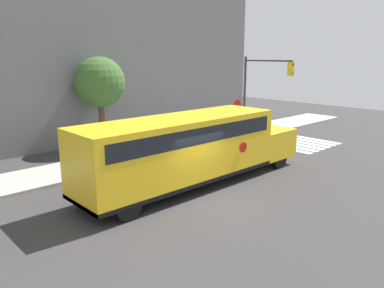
{
  "coord_description": "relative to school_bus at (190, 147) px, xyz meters",
  "views": [
    {
      "loc": [
        -9.65,
        -9.93,
        5.45
      ],
      "look_at": [
        1.23,
        1.7,
        1.66
      ],
      "focal_mm": 35.0,
      "sensor_mm": 36.0,
      "label": 1
    }
  ],
  "objects": [
    {
      "name": "ground_plane",
      "position": [
        -0.63,
        -1.2,
        -1.72
      ],
      "size": [
        60.0,
        60.0,
        0.0
      ],
      "primitive_type": "plane",
      "color": "#3A3838"
    },
    {
      "name": "sidewalk_strip",
      "position": [
        -0.63,
        5.3,
        -1.65
      ],
      "size": [
        44.0,
        3.0,
        0.15
      ],
      "color": "#B2ADA3",
      "rests_on": "ground"
    },
    {
      "name": "building_backdrop",
      "position": [
        -0.63,
        11.8,
        4.47
      ],
      "size": [
        32.0,
        4.0,
        12.38
      ],
      "color": "slate",
      "rests_on": "ground"
    },
    {
      "name": "crosswalk_stripes",
      "position": [
        10.46,
        0.8,
        -1.72
      ],
      "size": [
        4.0,
        3.2,
        0.01
      ],
      "color": "white",
      "rests_on": "ground"
    },
    {
      "name": "school_bus",
      "position": [
        0.0,
        0.0,
        0.0
      ],
      "size": [
        11.3,
        2.57,
        3.01
      ],
      "color": "yellow",
      "rests_on": "ground"
    },
    {
      "name": "stop_sign",
      "position": [
        7.94,
        4.16,
        0.03
      ],
      "size": [
        0.63,
        0.1,
        2.71
      ],
      "color": "#38383A",
      "rests_on": "ground"
    },
    {
      "name": "traffic_light",
      "position": [
        9.03,
        3.29,
        1.86
      ],
      "size": [
        0.28,
        3.59,
        5.37
      ],
      "color": "#38383A",
      "rests_on": "ground"
    },
    {
      "name": "tree_far_sidewalk",
      "position": [
        0.81,
        8.58,
        2.16
      ],
      "size": [
        2.93,
        2.93,
        5.39
      ],
      "color": "brown",
      "rests_on": "ground"
    }
  ]
}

